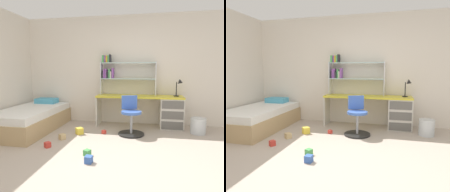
{
  "view_description": "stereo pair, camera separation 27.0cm",
  "coord_description": "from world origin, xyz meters",
  "views": [
    {
      "loc": [
        0.53,
        -2.49,
        1.28
      ],
      "look_at": [
        -0.21,
        1.45,
        0.78
      ],
      "focal_mm": 33.03,
      "sensor_mm": 36.0,
      "label": 1
    },
    {
      "loc": [
        0.79,
        -2.43,
        1.28
      ],
      "look_at": [
        -0.21,
        1.45,
        0.78
      ],
      "focal_mm": 33.03,
      "sensor_mm": 36.0,
      "label": 2
    }
  ],
  "objects": [
    {
      "name": "desk_lamp",
      "position": [
        1.15,
        2.18,
        0.97
      ],
      "size": [
        0.2,
        0.17,
        0.38
      ],
      "color": "black",
      "rests_on": "desk"
    },
    {
      "name": "toy_block_blue_3",
      "position": [
        -0.29,
        0.13,
        0.05
      ],
      "size": [
        0.11,
        0.11,
        0.1
      ],
      "primitive_type": "cube",
      "rotation": [
        0.0,
        0.0,
        3.08
      ],
      "color": "#3860B7",
      "rests_on": "ground_plane"
    },
    {
      "name": "room_shell",
      "position": [
        -1.27,
        1.26,
        1.29
      ],
      "size": [
        6.1,
        5.91,
        2.57
      ],
      "color": "silver",
      "rests_on": "ground_plane"
    },
    {
      "name": "toy_block_natural_2",
      "position": [
        -1.07,
        0.99,
        0.05
      ],
      "size": [
        0.14,
        0.14,
        0.1
      ],
      "primitive_type": "cube",
      "rotation": [
        0.0,
        0.0,
        2.49
      ],
      "color": "tan",
      "rests_on": "ground_plane"
    },
    {
      "name": "desk",
      "position": [
        0.8,
        2.18,
        0.4
      ],
      "size": [
        1.94,
        0.5,
        0.71
      ],
      "color": "gold",
      "rests_on": "ground_plane"
    },
    {
      "name": "ground_plane",
      "position": [
        0.0,
        0.0,
        -0.01
      ],
      "size": [
        6.1,
        5.91,
        0.02
      ],
      "primitive_type": "cube",
      "color": "#B2A393"
    },
    {
      "name": "toy_block_red_0",
      "position": [
        -0.38,
        1.47,
        0.04
      ],
      "size": [
        0.1,
        0.1,
        0.07
      ],
      "primitive_type": "cube",
      "rotation": [
        0.0,
        0.0,
        0.9
      ],
      "color": "red",
      "rests_on": "ground_plane"
    },
    {
      "name": "bed_platform",
      "position": [
        -2.0,
        1.47,
        0.24
      ],
      "size": [
        1.05,
        1.95,
        0.59
      ],
      "color": "tan",
      "rests_on": "ground_plane"
    },
    {
      "name": "swivel_chair",
      "position": [
        0.16,
        1.54,
        0.3
      ],
      "size": [
        0.52,
        0.52,
        0.77
      ],
      "color": "black",
      "rests_on": "ground_plane"
    },
    {
      "name": "toy_block_green_4",
      "position": [
        -0.39,
        0.36,
        0.05
      ],
      "size": [
        0.12,
        0.12,
        0.09
      ],
      "primitive_type": "cube",
      "rotation": [
        0.0,
        0.0,
        2.72
      ],
      "color": "#479E51",
      "rests_on": "ground_plane"
    },
    {
      "name": "toy_block_red_5",
      "position": [
        -1.14,
        0.57,
        0.04
      ],
      "size": [
        0.12,
        0.12,
        0.09
      ],
      "primitive_type": "cube",
      "rotation": [
        0.0,
        0.0,
        0.97
      ],
      "color": "red",
      "rests_on": "ground_plane"
    },
    {
      "name": "toy_block_yellow_1",
      "position": [
        -0.86,
        1.36,
        0.06
      ],
      "size": [
        0.18,
        0.18,
        0.13
      ],
      "primitive_type": "cube",
      "rotation": [
        0.0,
        0.0,
        2.33
      ],
      "color": "gold",
      "rests_on": "ground_plane"
    },
    {
      "name": "bookshelf_hutch",
      "position": [
        -0.19,
        2.31,
        1.26
      ],
      "size": [
        1.29,
        0.22,
        0.94
      ],
      "color": "silver",
      "rests_on": "desk"
    },
    {
      "name": "waste_bin",
      "position": [
        1.5,
        1.83,
        0.16
      ],
      "size": [
        0.3,
        0.3,
        0.32
      ],
      "primitive_type": "cylinder",
      "color": "silver",
      "rests_on": "ground_plane"
    }
  ]
}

